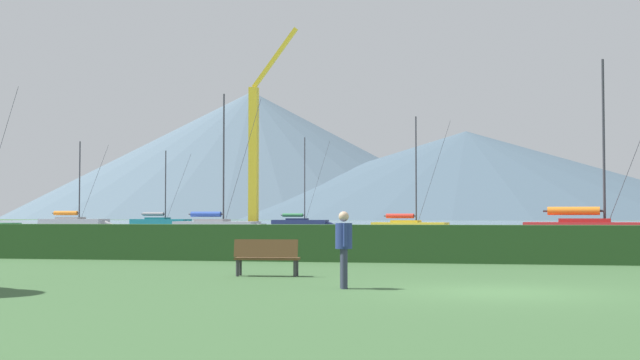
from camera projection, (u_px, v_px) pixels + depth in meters
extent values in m
plane|color=#385B33|center=(499.00, 292.00, 17.56)|extent=(1000.00, 1000.00, 0.00)
cube|color=gray|center=(499.00, 224.00, 151.63)|extent=(320.00, 246.00, 0.00)
cube|color=#284C23|center=(499.00, 244.00, 28.35)|extent=(80.00, 1.20, 1.25)
cube|color=#9E9EA3|center=(217.00, 228.00, 70.74)|extent=(7.06, 2.97, 1.08)
cone|color=#9E9EA3|center=(262.00, 228.00, 69.61)|extent=(1.26, 1.02, 0.92)
cube|color=gray|center=(212.00, 223.00, 70.87)|extent=(2.69, 1.87, 0.69)
cylinder|color=#333338|center=(224.00, 160.00, 70.80)|extent=(0.14, 0.14, 10.96)
cylinder|color=#333338|center=(206.00, 214.00, 71.07)|extent=(3.09, 0.40, 0.12)
cylinder|color=#2847A3|center=(206.00, 214.00, 71.07)|extent=(2.66, 0.67, 0.43)
cylinder|color=#333338|center=(242.00, 163.00, 70.32)|extent=(3.26, 0.32, 10.42)
cube|color=gold|center=(410.00, 228.00, 73.00)|extent=(6.55, 3.12, 0.99)
cone|color=gold|center=(452.00, 228.00, 71.73)|extent=(1.20, 1.00, 0.84)
cube|color=gold|center=(406.00, 224.00, 73.14)|extent=(2.54, 1.86, 0.63)
cylinder|color=#333338|center=(416.00, 172.00, 73.00)|extent=(0.13, 0.13, 9.41)
cylinder|color=#333338|center=(400.00, 216.00, 73.35)|extent=(2.81, 0.55, 0.11)
cylinder|color=red|center=(400.00, 216.00, 73.35)|extent=(2.44, 0.77, 0.40)
cylinder|color=#333338|center=(433.00, 174.00, 72.47)|extent=(2.96, 0.50, 8.94)
cube|color=red|center=(593.00, 233.00, 48.97)|extent=(7.79, 3.58, 1.18)
cube|color=#A52020|center=(585.00, 225.00, 49.13)|extent=(3.01, 2.17, 0.75)
cylinder|color=#333338|center=(604.00, 145.00, 48.96)|extent=(0.15, 0.15, 9.80)
cylinder|color=#333338|center=(574.00, 211.00, 49.37)|extent=(3.36, 0.59, 0.13)
cylinder|color=orange|center=(574.00, 211.00, 49.37)|extent=(2.91, 0.86, 0.47)
cylinder|color=#333338|center=(637.00, 149.00, 48.35)|extent=(3.54, 0.52, 9.32)
cube|color=#19707A|center=(161.00, 224.00, 105.53)|extent=(7.39, 3.08, 1.13)
cone|color=#19707A|center=(192.00, 224.00, 104.35)|extent=(1.31, 1.06, 0.96)
cube|color=#16646E|center=(158.00, 220.00, 105.66)|extent=(2.81, 1.95, 0.72)
cylinder|color=#333338|center=(166.00, 187.00, 105.54)|extent=(0.14, 0.14, 8.89)
cylinder|color=#333338|center=(153.00, 214.00, 105.86)|extent=(3.24, 0.40, 0.12)
cylinder|color=gray|center=(153.00, 214.00, 105.86)|extent=(2.78, 0.69, 0.45)
cylinder|color=#333338|center=(178.00, 189.00, 105.04)|extent=(3.41, 0.33, 8.46)
cube|color=navy|center=(300.00, 224.00, 104.40)|extent=(6.72, 2.54, 1.04)
cone|color=navy|center=(331.00, 224.00, 103.49)|extent=(1.17, 0.93, 0.89)
cube|color=#1B2449|center=(297.00, 221.00, 104.51)|extent=(2.53, 1.69, 0.66)
cylinder|color=#333338|center=(305.00, 180.00, 104.48)|extent=(0.13, 0.13, 10.48)
cylinder|color=#333338|center=(293.00, 215.00, 104.67)|extent=(2.99, 0.23, 0.11)
cylinder|color=#2D7542|center=(293.00, 215.00, 104.67)|extent=(2.55, 0.52, 0.42)
cylinder|color=#333338|center=(317.00, 182.00, 104.09)|extent=(3.15, 0.15, 9.96)
cone|color=#236B38|center=(18.00, 231.00, 58.07)|extent=(1.21, 0.97, 0.91)
cube|color=#9E9EA3|center=(74.00, 224.00, 96.50)|extent=(7.73, 3.11, 1.19)
cone|color=#9E9EA3|center=(109.00, 224.00, 95.34)|extent=(1.36, 1.10, 1.01)
cube|color=gray|center=(71.00, 220.00, 96.64)|extent=(2.93, 2.01, 0.76)
cylinder|color=#333338|center=(80.00, 182.00, 96.52)|extent=(0.15, 0.15, 9.21)
cylinder|color=#333338|center=(66.00, 213.00, 96.84)|extent=(3.40, 0.36, 0.13)
cylinder|color=orange|center=(66.00, 213.00, 96.84)|extent=(2.92, 0.67, 0.48)
cylinder|color=#333338|center=(94.00, 184.00, 96.03)|extent=(3.59, 0.28, 8.76)
cube|color=brown|center=(267.00, 259.00, 22.26)|extent=(1.68, 0.57, 0.06)
cube|color=brown|center=(266.00, 248.00, 22.09)|extent=(1.66, 0.25, 0.45)
cylinder|color=#333338|center=(297.00, 267.00, 22.32)|extent=(0.08, 0.08, 0.45)
cylinder|color=#333338|center=(240.00, 267.00, 22.51)|extent=(0.08, 0.08, 0.45)
cylinder|color=#333338|center=(295.00, 268.00, 21.99)|extent=(0.08, 0.08, 0.45)
cylinder|color=#333338|center=(238.00, 268.00, 22.18)|extent=(0.08, 0.08, 0.45)
cylinder|color=#2D3347|center=(345.00, 269.00, 18.38)|extent=(0.14, 0.14, 0.85)
cylinder|color=#2D3347|center=(344.00, 268.00, 18.56)|extent=(0.14, 0.14, 0.85)
cylinder|color=navy|center=(344.00, 236.00, 18.49)|extent=(0.36, 0.36, 0.55)
cylinder|color=navy|center=(345.00, 235.00, 18.26)|extent=(0.09, 0.09, 0.50)
cylinder|color=navy|center=(343.00, 234.00, 18.73)|extent=(0.09, 0.09, 0.50)
sphere|color=tan|center=(344.00, 216.00, 18.51)|extent=(0.22, 0.22, 0.22)
cube|color=#333338|center=(253.00, 228.00, 80.44)|extent=(2.00, 2.00, 0.80)
cube|color=gold|center=(254.00, 155.00, 80.72)|extent=(0.80, 0.80, 12.76)
cube|color=gold|center=(275.00, 58.00, 80.68)|extent=(4.36, 0.36, 5.62)
cone|color=#4C6070|center=(252.00, 155.00, 444.39)|extent=(245.64, 245.64, 65.41)
cone|color=#425666|center=(466.00, 175.00, 407.40)|extent=(264.12, 264.12, 41.39)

